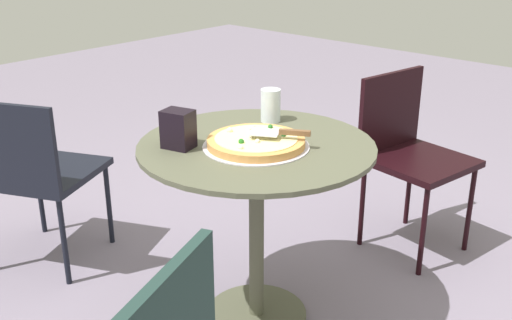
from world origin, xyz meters
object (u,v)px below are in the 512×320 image
object	(u,v)px
pizza_server	(281,132)
drinking_cup	(271,105)
patio_chair_near	(33,168)
patio_table	(256,186)
pizza_on_tray	(256,142)
patio_chair_corner	(409,147)
napkin_dispenser	(178,129)

from	to	relation	value
pizza_server	drinking_cup	bearing A→B (deg)	-42.86
drinking_cup	patio_chair_near	size ratio (longest dim) A/B	0.16
patio_table	patio_chair_near	size ratio (longest dim) A/B	1.06
patio_table	pizza_on_tray	size ratio (longest dim) A/B	2.26
drinking_cup	patio_chair_corner	distance (m)	0.79
napkin_dispenser	patio_chair_corner	bearing A→B (deg)	60.47
napkin_dispenser	patio_chair_near	bearing A→B (deg)	174.89
pizza_server	napkin_dispenser	xyz separation A→B (m)	(0.26, 0.24, 0.01)
pizza_on_tray	napkin_dispenser	xyz separation A→B (m)	(0.20, 0.18, 0.05)
napkin_dispenser	patio_chair_near	size ratio (longest dim) A/B	0.17
pizza_server	pizza_on_tray	bearing A→B (deg)	37.10
patio_table	patio_chair_corner	distance (m)	0.93
drinking_cup	pizza_on_tray	bearing A→B (deg)	120.57
patio_table	patio_chair_corner	bearing A→B (deg)	-97.35
pizza_server	patio_chair_near	size ratio (longest dim) A/B	0.26
napkin_dispenser	patio_chair_corner	world-z (taller)	napkin_dispenser
pizza_on_tray	napkin_dispenser	size ratio (longest dim) A/B	2.80
pizza_server	napkin_dispenser	bearing A→B (deg)	41.78
patio_chair_near	patio_chair_corner	bearing A→B (deg)	-131.02
pizza_on_tray	patio_chair_near	bearing A→B (deg)	17.83
drinking_cup	patio_chair_near	bearing A→B (deg)	34.15
patio_chair_near	patio_chair_corner	size ratio (longest dim) A/B	0.97
napkin_dispenser	patio_chair_near	distance (m)	0.88
patio_table	pizza_on_tray	world-z (taller)	pizza_on_tray
patio_table	patio_chair_near	xyz separation A→B (m)	(0.98, 0.34, -0.09)
pizza_on_tray	napkin_dispenser	world-z (taller)	napkin_dispenser
pizza_on_tray	patio_chair_corner	xyz separation A→B (m)	(-0.10, -0.94, -0.25)
patio_chair_near	drinking_cup	bearing A→B (deg)	-145.85
pizza_server	patio_table	bearing A→B (deg)	18.33
patio_table	napkin_dispenser	world-z (taller)	napkin_dispenser
drinking_cup	napkin_dispenser	world-z (taller)	napkin_dispenser
pizza_server	patio_chair_corner	distance (m)	0.94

